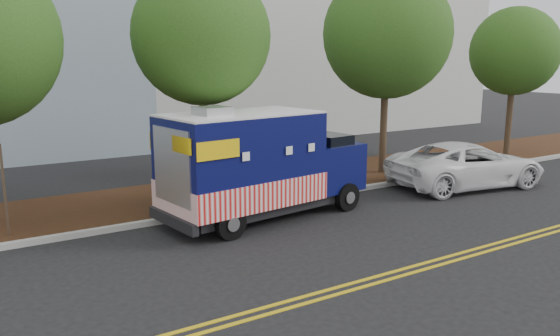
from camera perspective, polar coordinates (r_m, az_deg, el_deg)
ground at (r=14.57m, az=-3.86°, el=-6.09°), size 120.00×120.00×0.00m
curb at (r=15.75m, az=-6.30°, el=-4.51°), size 120.00×0.18×0.15m
mulch_strip at (r=17.60m, az=-9.30°, el=-2.89°), size 120.00×4.00×0.15m
centerline_near at (r=11.09m, az=7.37°, el=-11.90°), size 120.00×0.10×0.01m
centerline_far at (r=10.92m, az=8.23°, el=-12.32°), size 120.00×0.10×0.01m
tree_b at (r=16.44m, az=-8.21°, el=13.47°), size 4.03×4.03×7.03m
tree_c at (r=20.58m, az=11.12°, el=13.54°), size 4.65×4.65×7.55m
tree_d at (r=26.09m, az=23.31°, el=11.11°), size 3.77×3.77×6.55m
sign_post at (r=14.63m, az=-26.82°, el=-2.38°), size 0.06×0.06×2.40m
food_truck at (r=14.91m, az=-2.38°, el=0.04°), size 6.26×2.98×3.18m
white_car at (r=19.86m, az=18.92°, el=0.34°), size 5.90×3.44×1.54m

